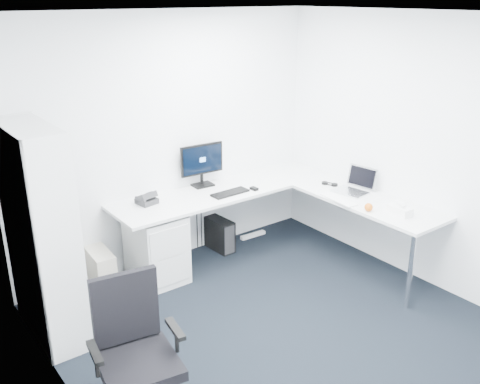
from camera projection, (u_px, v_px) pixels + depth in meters
ground at (299, 343)px, 4.62m from camera, size 4.20×4.20×0.00m
ceiling at (314, 15)px, 3.67m from camera, size 4.20×4.20×0.00m
wall_back at (170, 141)px, 5.72m from camera, size 3.60×0.02×2.70m
wall_left at (82, 263)px, 3.13m from camera, size 0.02×4.20×2.70m
wall_right at (442, 157)px, 5.16m from camera, size 0.02×4.20×2.70m
l_desk at (250, 231)px, 5.83m from camera, size 2.76×1.55×0.81m
drawer_pedestal at (156, 247)px, 5.55m from camera, size 0.48×0.60×0.74m
bookshelf at (42, 235)px, 4.46m from camera, size 0.37×0.94×1.89m
task_chair at (139, 362)px, 3.54m from camera, size 0.70×0.70×1.09m
black_pc_tower at (220, 234)px, 6.26m from camera, size 0.19×0.40×0.38m
beige_pc_tower at (101, 270)px, 5.41m from camera, size 0.23×0.45×0.42m
power_strip at (253, 235)px, 6.64m from camera, size 0.35×0.07×0.04m
monitor at (202, 165)px, 5.92m from camera, size 0.53×0.20×0.50m
black_keyboard at (230, 193)px, 5.77m from camera, size 0.43×0.17×0.02m
mouse at (254, 189)px, 5.88m from camera, size 0.06×0.09×0.03m
desk_phone at (147, 198)px, 5.48m from camera, size 0.21×0.21×0.13m
laptop at (351, 182)px, 5.75m from camera, size 0.41×0.40×0.26m
white_keyboard at (339, 200)px, 5.58m from camera, size 0.16×0.45×0.01m
headphones at (330, 183)px, 6.03m from camera, size 0.17×0.20×0.05m
orange_fruit at (369, 207)px, 5.30m from camera, size 0.08×0.08×0.08m
tissue_box at (400, 210)px, 5.22m from camera, size 0.13×0.24×0.08m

